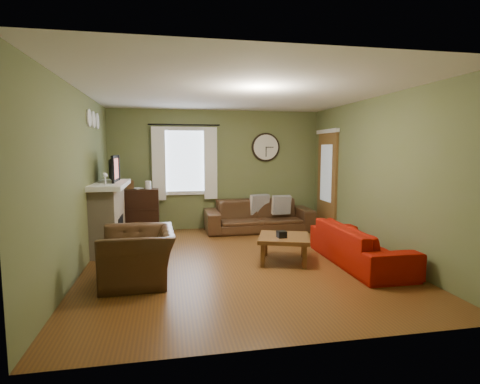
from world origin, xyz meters
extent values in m
cube|color=brown|center=(0.00, 0.00, 0.00)|extent=(4.60, 5.20, 0.00)
cube|color=white|center=(0.00, 0.00, 2.60)|extent=(4.60, 5.20, 0.00)
cube|color=#616B3E|center=(-2.30, 0.00, 1.30)|extent=(0.00, 5.20, 2.60)
cube|color=#616B3E|center=(2.30, 0.00, 1.30)|extent=(0.00, 5.20, 2.60)
cube|color=#616B3E|center=(0.00, 2.60, 1.30)|extent=(4.60, 0.00, 2.60)
cube|color=#616B3E|center=(0.00, -2.60, 1.30)|extent=(4.60, 0.00, 2.60)
cube|color=#BEAB8B|center=(-2.10, 1.15, 0.55)|extent=(0.40, 1.40, 1.10)
cube|color=black|center=(-1.91, 1.15, 0.30)|extent=(0.04, 0.60, 0.55)
cube|color=white|center=(-2.07, 1.15, 1.14)|extent=(0.58, 1.60, 0.08)
imported|color=black|center=(-2.05, 1.30, 1.35)|extent=(0.08, 0.60, 0.35)
cube|color=#994C3F|center=(-1.97, 1.30, 1.41)|extent=(0.02, 0.62, 0.36)
cylinder|color=white|center=(-2.28, 0.80, 2.25)|extent=(0.28, 0.28, 0.03)
cylinder|color=white|center=(-2.28, 1.15, 2.25)|extent=(0.28, 0.28, 0.03)
cylinder|color=white|center=(-2.28, 1.50, 2.25)|extent=(0.28, 0.28, 0.03)
cylinder|color=black|center=(-0.70, 2.48, 2.27)|extent=(0.03, 0.03, 1.50)
cube|color=white|center=(-1.25, 2.48, 1.45)|extent=(0.28, 0.04, 1.55)
cube|color=white|center=(-0.15, 2.48, 1.45)|extent=(0.28, 0.04, 1.55)
cube|color=brown|center=(2.27, 1.85, 1.05)|extent=(0.05, 0.90, 2.10)
imported|color=brown|center=(-1.75, 2.13, 0.96)|extent=(0.26, 0.28, 0.02)
imported|color=#3F2716|center=(0.84, 2.13, 0.33)|extent=(2.29, 0.90, 0.67)
cube|color=gray|center=(1.35, 2.14, 0.55)|extent=(0.41, 0.14, 0.41)
cube|color=gray|center=(0.90, 2.30, 0.55)|extent=(0.45, 0.23, 0.43)
imported|color=#890D02|center=(1.80, -0.45, 0.30)|extent=(0.79, 2.03, 0.59)
imported|color=#3F2716|center=(-1.47, -0.62, 0.35)|extent=(0.99, 1.11, 0.69)
cube|color=black|center=(0.62, -0.24, 0.40)|extent=(0.14, 0.14, 0.10)
camera|label=1|loc=(-1.05, -5.61, 1.74)|focal=28.00mm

